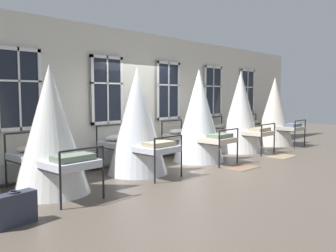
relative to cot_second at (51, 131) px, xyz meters
name	(u,v)px	position (x,y,z in m)	size (l,w,h in m)	color
ground	(169,166)	(3.16, 0.09, -1.10)	(30.46, 30.46, 0.00)	brown
back_wall_with_windows	(137,97)	(3.16, 1.22, 0.56)	(16.23, 0.10, 3.34)	beige
window_bank	(141,126)	(3.16, 1.10, -0.17)	(11.53, 0.10, 2.58)	black
cot_second	(51,131)	(0.00, 0.00, 0.00)	(1.33, 1.92, 2.27)	black
cot_third	(137,122)	(2.12, 0.10, 0.03)	(1.33, 1.91, 2.34)	black
cot_fourth	(199,117)	(4.21, 0.03, 0.06)	(1.33, 1.91, 2.40)	black
cot_fifth	(240,112)	(6.36, 0.10, 0.09)	(1.33, 1.92, 2.46)	black
cot_sixth	(274,112)	(8.48, 0.04, 0.03)	(1.33, 1.91, 2.34)	black
rug_fourth	(241,167)	(4.22, -1.28, -1.10)	(0.80, 0.56, 0.01)	brown
rug_fifth	(281,156)	(6.34, -1.28, -1.10)	(0.80, 0.56, 0.01)	#8E7A5B
suitcase_dark	(15,209)	(-1.15, -1.07, -0.88)	(0.58, 0.27, 0.47)	#2D3342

